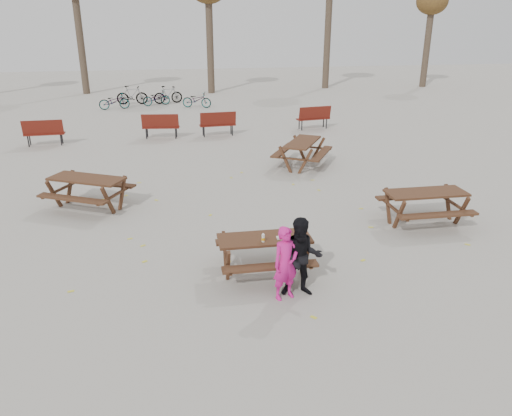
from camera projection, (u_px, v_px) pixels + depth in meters
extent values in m
plane|color=gray|center=(264.00, 273.00, 9.91)|extent=(80.00, 80.00, 0.00)
cube|color=#381E14|center=(265.00, 239.00, 9.64)|extent=(1.80, 0.70, 0.05)
cube|color=#381E14|center=(270.00, 267.00, 9.19)|extent=(1.80, 0.25, 0.05)
cube|color=#381E14|center=(259.00, 240.00, 10.30)|extent=(1.80, 0.25, 0.05)
cylinder|color=#381E14|center=(228.00, 266.00, 9.39)|extent=(0.08, 0.08, 0.73)
cylinder|color=#381E14|center=(225.00, 252.00, 9.94)|extent=(0.08, 0.08, 0.73)
cylinder|color=#381E14|center=(305.00, 260.00, 9.62)|extent=(0.08, 0.08, 0.73)
cylinder|color=#381E14|center=(298.00, 247.00, 10.17)|extent=(0.08, 0.08, 0.73)
cube|color=silver|center=(281.00, 238.00, 9.57)|extent=(0.18, 0.11, 0.03)
ellipsoid|color=tan|center=(281.00, 236.00, 9.55)|extent=(0.14, 0.06, 0.05)
cylinder|color=silver|center=(263.00, 238.00, 9.42)|extent=(0.06, 0.06, 0.15)
cylinder|color=orange|center=(263.00, 239.00, 9.42)|extent=(0.07, 0.07, 0.05)
cylinder|color=white|center=(263.00, 234.00, 9.39)|extent=(0.03, 0.03, 0.02)
imported|color=#D11A81|center=(286.00, 263.00, 8.81)|extent=(0.58, 0.48, 1.38)
imported|color=black|center=(302.00, 258.00, 8.89)|extent=(0.80, 0.66, 1.50)
imported|color=black|center=(114.00, 101.00, 26.82)|extent=(1.69, 0.88, 0.84)
imported|color=black|center=(132.00, 95.00, 28.22)|extent=(1.76, 0.58, 1.04)
imported|color=black|center=(156.00, 98.00, 27.96)|extent=(1.65, 1.02, 0.82)
imported|color=black|center=(168.00, 95.00, 28.55)|extent=(1.71, 0.83, 0.99)
imported|color=black|center=(197.00, 100.00, 27.29)|extent=(1.70, 1.04, 0.84)
cylinder|color=#382B21|center=(81.00, 42.00, 31.12)|extent=(0.44, 0.44, 6.30)
cylinder|color=#382B21|center=(210.00, 45.00, 31.50)|extent=(0.44, 0.44, 5.95)
cylinder|color=#382B21|center=(327.00, 38.00, 33.52)|extent=(0.44, 0.44, 6.65)
cylinder|color=#382B21|center=(427.00, 48.00, 34.40)|extent=(0.44, 0.44, 5.25)
ellipsoid|color=brown|center=(432.00, 1.00, 33.31)|extent=(2.10, 2.10, 1.79)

